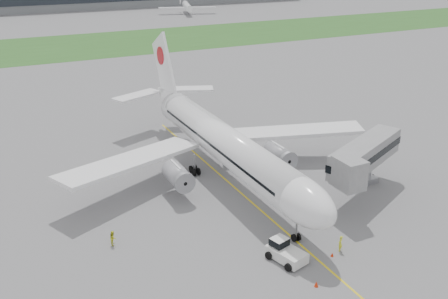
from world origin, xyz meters
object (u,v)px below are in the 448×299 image
airliner (220,139)px  pushback_tug (285,251)px  ground_crew_near (340,243)px  jet_bridge (363,157)px

airliner → pushback_tug: 23.03m
airliner → pushback_tug: bearing=-98.0°
airliner → ground_crew_near: (3.24, -23.72, -4.74)m
airliner → ground_crew_near: airliner is taller
airliner → pushback_tug: (-3.16, -22.34, -4.65)m
airliner → ground_crew_near: 24.41m
jet_bridge → ground_crew_near: bearing=-163.3°
pushback_tug → ground_crew_near: (6.39, -1.39, -0.08)m
ground_crew_near → jet_bridge: bearing=176.6°
pushback_tug → ground_crew_near: 6.54m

